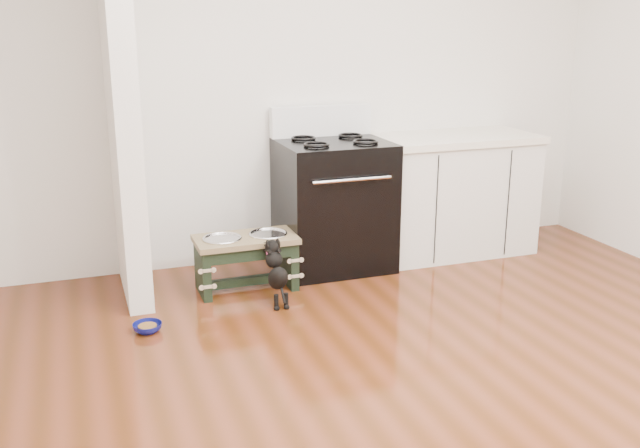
{
  "coord_description": "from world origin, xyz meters",
  "views": [
    {
      "loc": [
        -1.5,
        -2.48,
        1.76
      ],
      "look_at": [
        -0.03,
        1.65,
        0.48
      ],
      "focal_mm": 40.0,
      "sensor_mm": 36.0,
      "label": 1
    }
  ],
  "objects": [
    {
      "name": "oven_range",
      "position": [
        0.25,
        2.16,
        0.48
      ],
      "size": [
        0.76,
        0.69,
        1.14
      ],
      "color": "black",
      "rests_on": "ground"
    },
    {
      "name": "puppy",
      "position": [
        -0.35,
        1.6,
        0.22
      ],
      "size": [
        0.12,
        0.34,
        0.41
      ],
      "color": "black",
      "rests_on": "ground"
    },
    {
      "name": "cabinet_run",
      "position": [
        1.23,
        2.18,
        0.45
      ],
      "size": [
        1.24,
        0.64,
        0.91
      ],
      "color": "silver",
      "rests_on": "ground"
    },
    {
      "name": "floor_bowl",
      "position": [
        -1.18,
        1.44,
        0.03
      ],
      "size": [
        0.21,
        0.21,
        0.05
      ],
      "rotation": [
        0.0,
        0.0,
        0.33
      ],
      "color": "navy",
      "rests_on": "ground"
    },
    {
      "name": "room_shell",
      "position": [
        0.0,
        0.0,
        1.62
      ],
      "size": [
        5.0,
        5.0,
        5.0
      ],
      "color": "silver",
      "rests_on": "ground"
    },
    {
      "name": "partition_wall",
      "position": [
        -1.18,
        2.1,
        1.35
      ],
      "size": [
        0.15,
        0.8,
        2.7
      ],
      "primitive_type": "cube",
      "color": "silver",
      "rests_on": "ground"
    },
    {
      "name": "dog_feeder",
      "position": [
        -0.46,
        1.91,
        0.26
      ],
      "size": [
        0.67,
        0.36,
        0.38
      ],
      "color": "black",
      "rests_on": "ground"
    },
    {
      "name": "ground",
      "position": [
        0.0,
        0.0,
        0.0
      ],
      "size": [
        5.0,
        5.0,
        0.0
      ],
      "primitive_type": "plane",
      "color": "#49220D",
      "rests_on": "ground"
    }
  ]
}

